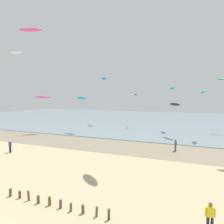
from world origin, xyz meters
TOP-DOWN VIEW (x-y plane):
  - wet_sand_strip at (0.00, 23.73)m, footprint 120.00×8.70m
  - sea at (0.00, 63.08)m, footprint 160.00×70.00m
  - groyne_mid at (0.45, 5.89)m, footprint 8.37×0.34m
  - person_mid_beach at (10.41, 7.13)m, footprint 0.56×0.28m
  - person_by_waterline at (-13.85, 14.86)m, footprint 0.56×0.27m
  - person_left_flank at (7.06, 24.19)m, footprint 0.36×0.51m
  - kite_aloft_1 at (-12.09, 17.49)m, footprint 3.58×2.30m
  - kite_aloft_2 at (-13.99, 46.21)m, footprint 3.05×3.39m
  - kite_aloft_3 at (4.70, 41.86)m, footprint 2.08×3.40m
  - kite_aloft_4 at (-19.03, 21.15)m, footprint 2.04×1.46m
  - kite_aloft_7 at (-12.86, 32.22)m, footprint 3.26×2.20m
  - kite_aloft_9 at (14.61, 43.84)m, footprint 2.10×1.06m
  - kite_aloft_10 at (-4.41, 44.11)m, footprint 1.27×2.17m
  - kite_aloft_11 at (5.91, 34.56)m, footprint 2.75×3.07m
  - kite_aloft_12 at (-20.12, 28.94)m, footprint 3.12×2.83m
  - kite_aloft_13 at (10.68, 33.66)m, footprint 0.99×2.69m

SIDE VIEW (x-z plane):
  - wet_sand_strip at x=0.00m, z-range 0.00..0.01m
  - sea at x=0.00m, z-range 0.00..0.10m
  - groyne_mid at x=0.45m, z-range -0.06..0.69m
  - person_mid_beach at x=10.41m, z-range 0.06..1.77m
  - person_by_waterline at x=-13.85m, z-range 0.06..1.77m
  - person_left_flank at x=7.06m, z-range 0.06..1.77m
  - kite_aloft_11 at x=5.91m, z-range 5.85..6.61m
  - kite_aloft_7 at x=-12.86m, z-range 7.01..7.76m
  - kite_aloft_12 at x=-20.12m, z-range 7.38..7.90m
  - kite_aloft_10 at x=-4.41m, z-range 7.93..8.47m
  - kite_aloft_13 at x=10.68m, z-range 8.10..8.85m
  - kite_aloft_3 at x=4.70m, z-range 9.16..10.00m
  - kite_aloft_9 at x=14.61m, z-range 11.16..11.61m
  - kite_aloft_2 at x=-13.99m, z-range 12.20..13.11m
  - kite_aloft_4 at x=-19.03m, z-range 14.93..15.25m
  - kite_aloft_1 at x=-12.09m, z-range 16.60..17.40m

